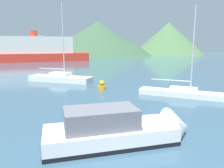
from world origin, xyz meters
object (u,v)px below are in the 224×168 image
at_px(motorboat_near, 123,130).
at_px(buoy_marker, 102,86).
at_px(sailboat_inner, 183,92).
at_px(ferry_distant, 35,50).
at_px(sailboat_middle, 60,78).

xyz_separation_m(motorboat_near, buoy_marker, (-0.38, 12.47, -0.18)).
distance_m(sailboat_inner, ferry_distant, 50.23).
xyz_separation_m(sailboat_inner, sailboat_middle, (-12.06, 9.24, 0.09)).
relative_size(ferry_distant, buoy_marker, 31.21).
height_order(sailboat_inner, sailboat_middle, sailboat_middle).
bearing_deg(sailboat_middle, sailboat_inner, -13.23).
bearing_deg(ferry_distant, sailboat_inner, -75.71).
relative_size(sailboat_inner, sailboat_middle, 0.83).
bearing_deg(buoy_marker, sailboat_middle, 132.47).
relative_size(sailboat_middle, ferry_distant, 0.32).
height_order(motorboat_near, sailboat_middle, sailboat_middle).
height_order(sailboat_middle, ferry_distant, sailboat_middle).
xyz_separation_m(sailboat_middle, buoy_marker, (4.95, -5.40, -0.07)).
height_order(sailboat_inner, buoy_marker, sailboat_inner).
xyz_separation_m(ferry_distant, buoy_marker, (16.47, -40.44, -2.56)).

